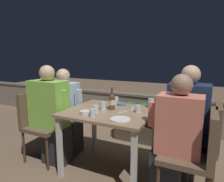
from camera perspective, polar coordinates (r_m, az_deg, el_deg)
ground_plane at (r=2.61m, az=-0.66°, el=-21.40°), size 16.00×16.00×0.00m
parapet_wall at (r=3.90m, az=10.32°, el=-5.61°), size 9.00×0.18×0.63m
dining_table at (r=2.34m, az=-0.69°, el=-7.90°), size 0.98×0.84×0.74m
planter_hedge at (r=3.29m, az=8.75°, el=-7.98°), size 0.85×0.47×0.62m
chair_left_near at (r=2.81m, az=-19.91°, el=-7.46°), size 0.46×0.46×0.89m
person_green_blouse at (r=2.65m, az=-16.93°, el=-6.57°), size 0.52×0.26×1.25m
chair_left_far at (r=3.03m, az=-15.87°, el=-5.96°), size 0.46×0.46×0.89m
person_blue_shirt at (r=2.89m, az=-12.87°, el=-5.52°), size 0.47×0.26×1.19m
chair_right_near at (r=2.00m, az=23.35°, el=-14.89°), size 0.46×0.46×0.89m
person_coral_top at (r=1.99m, az=17.44°, el=-12.67°), size 0.48×0.26×1.21m
chair_right_far at (r=2.30m, az=24.86°, el=-11.73°), size 0.46×0.46×0.89m
person_navy_jumper at (r=2.28m, az=19.87°, el=-9.08°), size 0.49×0.26×1.27m
beer_bottle at (r=2.33m, az=0.00°, el=-2.96°), size 0.07×0.07×0.26m
plate_0 at (r=2.00m, az=2.41°, el=-8.02°), size 0.20×0.20×0.01m
bowl_0 at (r=2.56m, az=2.74°, el=-3.69°), size 0.11×0.11×0.03m
bowl_1 at (r=2.18m, az=-7.66°, el=-6.04°), size 0.11×0.11×0.04m
glass_cup_0 at (r=2.25m, az=7.44°, el=-5.05°), size 0.06×0.06×0.08m
glass_cup_1 at (r=2.08m, az=-5.54°, el=-6.22°), size 0.07×0.07×0.08m
glass_cup_2 at (r=2.33m, az=-2.53°, el=-4.28°), size 0.07×0.07×0.10m
glass_cup_3 at (r=2.64m, az=1.06°, el=-2.64°), size 0.07×0.07×0.09m
glass_cup_4 at (r=2.24m, az=-4.72°, el=-5.12°), size 0.07×0.07×0.08m
glass_cup_5 at (r=2.47m, az=11.12°, el=-3.41°), size 0.08×0.08×0.11m
fork_0 at (r=2.25m, az=2.97°, el=-6.00°), size 0.07×0.17×0.01m
fork_1 at (r=2.41m, az=5.85°, el=-4.95°), size 0.06×0.17×0.01m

